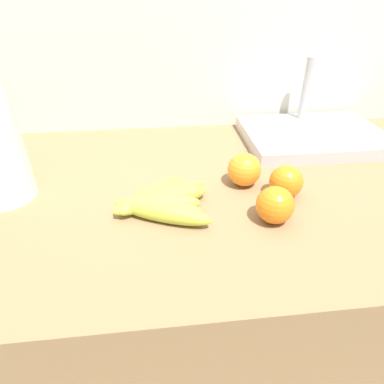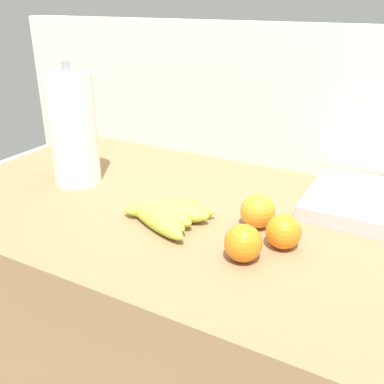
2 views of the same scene
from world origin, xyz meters
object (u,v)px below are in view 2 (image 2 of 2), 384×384
(orange_right, at_px, (243,243))
(orange_far_right, at_px, (283,232))
(orange_back_right, at_px, (258,211))
(paper_towel_roll, at_px, (73,130))
(banana_bunch, at_px, (162,213))

(orange_right, bearing_deg, orange_far_right, 57.66)
(orange_back_right, distance_m, paper_towel_roll, 0.52)
(banana_bunch, height_order, orange_back_right, orange_back_right)
(banana_bunch, xyz_separation_m, paper_towel_roll, (-0.32, 0.09, 0.12))
(orange_back_right, relative_size, orange_far_right, 1.06)
(banana_bunch, bearing_deg, paper_towel_roll, 164.99)
(paper_towel_roll, bearing_deg, orange_right, -15.09)
(banana_bunch, bearing_deg, orange_far_right, 4.67)
(orange_right, bearing_deg, banana_bunch, 164.80)
(orange_far_right, height_order, paper_towel_roll, paper_towel_roll)
(orange_right, xyz_separation_m, orange_far_right, (0.05, 0.08, -0.00))
(orange_back_right, xyz_separation_m, orange_right, (0.02, -0.14, -0.00))
(paper_towel_roll, bearing_deg, banana_bunch, -15.01)
(banana_bunch, height_order, orange_right, orange_right)
(banana_bunch, height_order, paper_towel_roll, paper_towel_roll)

